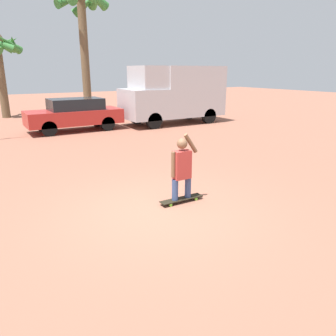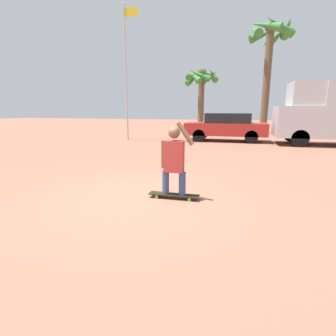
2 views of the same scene
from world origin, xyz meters
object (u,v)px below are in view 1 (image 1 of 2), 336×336
object	(u,v)px
skateboard	(181,199)
person_skateboarder	(182,166)
camper_van	(175,93)
palm_tree_near_van	(83,14)
parked_car_red	(75,114)

from	to	relation	value
skateboard	person_skateboarder	distance (m)	0.78
camper_van	palm_tree_near_van	xyz separation A→B (m)	(-2.89, 6.15, 4.52)
camper_van	parked_car_red	bearing A→B (deg)	174.36
parked_car_red	palm_tree_near_van	world-z (taller)	palm_tree_near_van
person_skateboarder	parked_car_red	world-z (taller)	same
skateboard	camper_van	distance (m)	11.61
palm_tree_near_van	person_skateboarder	bearing A→B (deg)	-101.21
camper_van	parked_car_red	distance (m)	5.53
skateboard	palm_tree_near_van	distance (m)	17.36
skateboard	parked_car_red	distance (m)	10.37
person_skateboarder	palm_tree_near_van	xyz separation A→B (m)	(3.16, 15.93, 5.34)
person_skateboarder	palm_tree_near_van	world-z (taller)	palm_tree_near_van
skateboard	palm_tree_near_van	world-z (taller)	palm_tree_near_van
camper_van	palm_tree_near_van	world-z (taller)	palm_tree_near_van
parked_car_red	palm_tree_near_van	distance (m)	8.17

